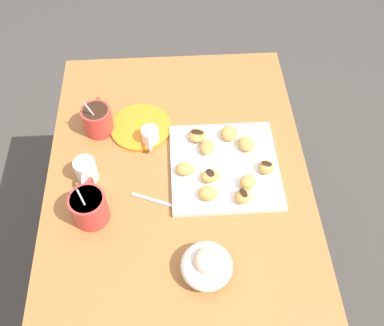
{
  "coord_description": "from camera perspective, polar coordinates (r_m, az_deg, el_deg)",
  "views": [
    {
      "loc": [
        -0.71,
        0.0,
        1.76
      ],
      "look_at": [
        -0.01,
        -0.04,
        0.77
      ],
      "focal_mm": 39.81,
      "sensor_mm": 36.0,
      "label": 1
    }
  ],
  "objects": [
    {
      "name": "beignet_4",
      "position": [
        1.19,
        -0.88,
        -0.79
      ],
      "size": [
        0.05,
        0.06,
        0.03
      ],
      "primitive_type": "ellipsoid",
      "rotation": [
        0.0,
        0.0,
        6.21
      ],
      "color": "#D19347",
      "rests_on": "pastry_plate_square"
    },
    {
      "name": "chocolate_sauce_pitcher",
      "position": [
        1.27,
        -5.55,
        3.69
      ],
      "size": [
        0.09,
        0.05,
        0.06
      ],
      "color": "white",
      "rests_on": "dining_table"
    },
    {
      "name": "beignet_6",
      "position": [
        1.27,
        0.78,
        3.72
      ],
      "size": [
        0.06,
        0.06,
        0.03
      ],
      "primitive_type": "ellipsoid",
      "rotation": [
        0.0,
        0.0,
        4.55
      ],
      "color": "#D19347",
      "rests_on": "pastry_plate_square"
    },
    {
      "name": "coffee_mug_red_right",
      "position": [
        1.32,
        -12.49,
        5.8
      ],
      "size": [
        0.13,
        0.09,
        0.14
      ],
      "color": "red",
      "rests_on": "dining_table"
    },
    {
      "name": "chocolate_drizzle_8",
      "position": [
        1.2,
        10.08,
        -0.08
      ],
      "size": [
        0.03,
        0.03,
        0.0
      ],
      "primitive_type": "ellipsoid",
      "rotation": [
        0.0,
        0.0,
        1.15
      ],
      "color": "black",
      "rests_on": "beignet_8"
    },
    {
      "name": "beignet_8",
      "position": [
        1.22,
        9.97,
        -0.55
      ],
      "size": [
        0.06,
        0.06,
        0.03
      ],
      "primitive_type": "ellipsoid",
      "rotation": [
        0.0,
        0.0,
        1.22
      ],
      "color": "#D19347",
      "rests_on": "pastry_plate_square"
    },
    {
      "name": "loose_spoon_near_saucer",
      "position": [
        1.17,
        -3.46,
        -5.49
      ],
      "size": [
        0.07,
        0.15,
        0.01
      ],
      "color": "silver",
      "rests_on": "dining_table"
    },
    {
      "name": "pastry_plate_square",
      "position": [
        1.23,
        4.42,
        -0.46
      ],
      "size": [
        0.31,
        0.31,
        0.02
      ],
      "primitive_type": "cube",
      "color": "white",
      "rests_on": "dining_table"
    },
    {
      "name": "ice_cream_bowl",
      "position": [
        1.05,
        2.04,
        -13.49
      ],
      "size": [
        0.13,
        0.13,
        0.09
      ],
      "color": "white",
      "rests_on": "dining_table"
    },
    {
      "name": "beignet_9",
      "position": [
        1.15,
        2.22,
        -4.08
      ],
      "size": [
        0.05,
        0.06,
        0.03
      ],
      "primitive_type": "ellipsoid",
      "rotation": [
        0.0,
        0.0,
        1.49
      ],
      "color": "#D19347",
      "rests_on": "pastry_plate_square"
    },
    {
      "name": "beignet_0",
      "position": [
        1.24,
        2.09,
        2.12
      ],
      "size": [
        0.06,
        0.06,
        0.03
      ],
      "primitive_type": "ellipsoid",
      "rotation": [
        0.0,
        0.0,
        5.75
      ],
      "color": "#D19347",
      "rests_on": "pastry_plate_square"
    },
    {
      "name": "beignet_5",
      "position": [
        1.15,
        6.92,
        -4.44
      ],
      "size": [
        0.06,
        0.06,
        0.03
      ],
      "primitive_type": "ellipsoid",
      "rotation": [
        0.0,
        0.0,
        0.66
      ],
      "color": "#D19347",
      "rests_on": "pastry_plate_square"
    },
    {
      "name": "chocolate_drizzle_3",
      "position": [
        1.17,
        2.54,
        -1.3
      ],
      "size": [
        0.03,
        0.03,
        0.0
      ],
      "primitive_type": "ellipsoid",
      "rotation": [
        0.0,
        0.0,
        3.67
      ],
      "color": "black",
      "rests_on": "beignet_3"
    },
    {
      "name": "saucer_orange_left",
      "position": [
        1.33,
        -6.8,
        4.83
      ],
      "size": [
        0.19,
        0.19,
        0.01
      ],
      "primitive_type": "cylinder",
      "color": "orange",
      "rests_on": "dining_table"
    },
    {
      "name": "ground_plane",
      "position": [
        1.9,
        -1.26,
        -13.49
      ],
      "size": [
        8.0,
        8.0,
        0.0
      ],
      "primitive_type": "plane",
      "color": "#423D38"
    },
    {
      "name": "cream_pitcher_white",
      "position": [
        1.22,
        -13.98,
        -0.89
      ],
      "size": [
        0.1,
        0.06,
        0.07
      ],
      "color": "white",
      "rests_on": "dining_table"
    },
    {
      "name": "beignet_1",
      "position": [
        1.18,
        7.53,
        -2.54
      ],
      "size": [
        0.06,
        0.06,
        0.03
      ],
      "primitive_type": "ellipsoid",
      "rotation": [
        0.0,
        0.0,
        3.74
      ],
      "color": "#D19347",
      "rests_on": "pastry_plate_square"
    },
    {
      "name": "beignet_2",
      "position": [
        1.28,
        5.1,
        3.97
      ],
      "size": [
        0.07,
        0.07,
        0.03
      ],
      "primitive_type": "ellipsoid",
      "rotation": [
        0.0,
        0.0,
        1.26
      ],
      "color": "#D19347",
      "rests_on": "pastry_plate_square"
    },
    {
      "name": "beignet_3",
      "position": [
        1.18,
        2.51,
        -1.75
      ],
      "size": [
        0.05,
        0.06,
        0.03
      ],
      "primitive_type": "ellipsoid",
      "rotation": [
        0.0,
        0.0,
        3.35
      ],
      "color": "#D19347",
      "rests_on": "pastry_plate_square"
    },
    {
      "name": "chocolate_drizzle_5",
      "position": [
        1.14,
        7.01,
        -3.96
      ],
      "size": [
        0.03,
        0.03,
        0.0
      ],
      "primitive_type": "ellipsoid",
      "rotation": [
        0.0,
        0.0,
        0.41
      ],
      "color": "black",
      "rests_on": "beignet_5"
    },
    {
      "name": "beignet_7",
      "position": [
        1.26,
        7.37,
        2.56
      ],
      "size": [
        0.06,
        0.06,
        0.03
      ],
      "primitive_type": "ellipsoid",
      "rotation": [
        0.0,
        0.0,
        1.83
      ],
      "color": "#D19347",
      "rests_on": "pastry_plate_square"
    },
    {
      "name": "coffee_mug_red_left",
      "position": [
        1.14,
        -13.54,
        -5.66
      ],
      "size": [
        0.13,
        0.1,
        0.14
      ],
      "color": "red",
      "rests_on": "dining_table"
    },
    {
      "name": "chocolate_drizzle_6",
      "position": [
        1.25,
        0.78,
        4.19
      ],
      "size": [
        0.03,
        0.04,
        0.0
      ],
      "primitive_type": "ellipsoid",
      "rotation": [
        0.0,
        0.0,
        4.43
      ],
      "color": "black",
      "rests_on": "beignet_6"
    },
    {
      "name": "dining_table",
      "position": [
        1.36,
        -1.72,
        -4.01
      ],
      "size": [
        0.96,
        0.75,
        0.75
      ],
      "color": "#A36633",
      "rests_on": "ground_plane"
    }
  ]
}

